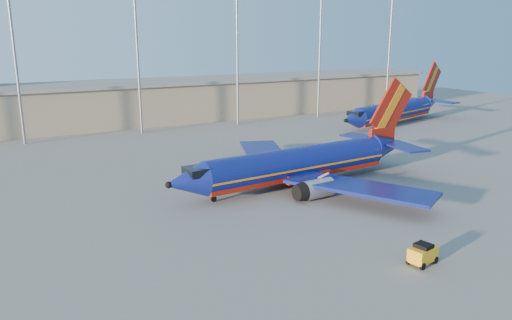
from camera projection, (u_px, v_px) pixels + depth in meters
The scene contains 6 objects.
ground at pixel (301, 198), 56.18m from camera, with size 220.00×220.00×0.00m, color slate.
terminal_building at pixel (193, 98), 109.17m from camera, with size 122.00×16.00×8.50m.
light_mast_row at pixel (189, 36), 93.38m from camera, with size 101.60×1.60×28.65m.
aircraft_main at pixel (303, 163), 60.70m from camera, with size 36.52×35.04×12.36m.
aircraft_second at pixel (396, 110), 101.86m from camera, with size 35.10×17.28×12.17m.
baggage_tug at pixel (423, 253), 39.84m from camera, with size 2.64×1.88×1.74m.
Camera 1 is at (-29.94, -44.53, 17.91)m, focal length 35.00 mm.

